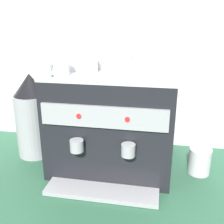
# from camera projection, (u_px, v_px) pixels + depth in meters

# --- Properties ---
(ground_plane) EXTENTS (4.00, 4.00, 0.00)m
(ground_plane) POSITION_uv_depth(u_px,v_px,m) (112.00, 165.00, 1.35)
(ground_plane) COLOR #28563D
(tiled_backsplash_wall) EXTENTS (2.80, 0.03, 1.06)m
(tiled_backsplash_wall) POSITION_uv_depth(u_px,v_px,m) (122.00, 50.00, 1.45)
(tiled_backsplash_wall) COLOR silver
(tiled_backsplash_wall) RESTS_ON ground_plane
(espresso_machine) EXTENTS (0.56, 0.48, 0.47)m
(espresso_machine) POSITION_uv_depth(u_px,v_px,m) (112.00, 122.00, 1.27)
(espresso_machine) COLOR black
(espresso_machine) RESTS_ON ground_plane
(ceramic_cup_0) EXTENTS (0.07, 0.10, 0.07)m
(ceramic_cup_0) POSITION_uv_depth(u_px,v_px,m) (90.00, 64.00, 1.17)
(ceramic_cup_0) COLOR silver
(ceramic_cup_0) RESTS_ON espresso_machine
(ceramic_cup_1) EXTENTS (0.08, 0.11, 0.07)m
(ceramic_cup_1) POSITION_uv_depth(u_px,v_px,m) (59.00, 67.00, 1.10)
(ceramic_cup_1) COLOR silver
(ceramic_cup_1) RESTS_ON espresso_machine
(ceramic_cup_2) EXTENTS (0.08, 0.10, 0.08)m
(ceramic_cup_2) POSITION_uv_depth(u_px,v_px,m) (124.00, 62.00, 1.22)
(ceramic_cup_2) COLOR silver
(ceramic_cup_2) RESTS_ON espresso_machine
(ceramic_cup_3) EXTENTS (0.10, 0.07, 0.06)m
(ceramic_cup_3) POSITION_uv_depth(u_px,v_px,m) (133.00, 68.00, 1.11)
(ceramic_cup_3) COLOR silver
(ceramic_cup_3) RESTS_ON espresso_machine
(ceramic_bowl_0) EXTENTS (0.10, 0.10, 0.04)m
(ceramic_bowl_0) POSITION_uv_depth(u_px,v_px,m) (156.00, 73.00, 1.07)
(ceramic_bowl_0) COLOR white
(ceramic_bowl_0) RESTS_ON espresso_machine
(ceramic_bowl_1) EXTENTS (0.10, 0.10, 0.04)m
(ceramic_bowl_1) POSITION_uv_depth(u_px,v_px,m) (154.00, 66.00, 1.24)
(ceramic_bowl_1) COLOR white
(ceramic_bowl_1) RESTS_ON espresso_machine
(ceramic_bowl_2) EXTENTS (0.11, 0.11, 0.04)m
(ceramic_bowl_2) POSITION_uv_depth(u_px,v_px,m) (76.00, 66.00, 1.24)
(ceramic_bowl_2) COLOR white
(ceramic_bowl_2) RESTS_ON espresso_machine
(ceramic_bowl_3) EXTENTS (0.11, 0.11, 0.04)m
(ceramic_bowl_3) POSITION_uv_depth(u_px,v_px,m) (100.00, 63.00, 1.28)
(ceramic_bowl_3) COLOR white
(ceramic_bowl_3) RESTS_ON espresso_machine
(coffee_grinder) EXTENTS (0.18, 0.18, 0.44)m
(coffee_grinder) POSITION_uv_depth(u_px,v_px,m) (33.00, 116.00, 1.39)
(coffee_grinder) COLOR #939399
(coffee_grinder) RESTS_ON ground_plane
(milk_pitcher) EXTENTS (0.10, 0.10, 0.12)m
(milk_pitcher) POSITION_uv_depth(u_px,v_px,m) (200.00, 161.00, 1.26)
(milk_pitcher) COLOR #B7B7BC
(milk_pitcher) RESTS_ON ground_plane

